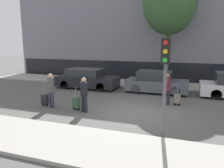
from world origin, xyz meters
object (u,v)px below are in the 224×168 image
(trolley_center, at_px, (76,102))
(parked_car_0, at_px, (87,79))
(traffic_light, at_px, (165,69))
(bare_tree_near_crossing, at_px, (170,2))
(pedestrian_center, at_px, (84,93))
(pedestrian_right, at_px, (167,87))
(pedestrian_left, at_px, (51,88))
(trolley_left, at_px, (45,99))
(trolley_right, at_px, (177,99))
(parked_car_1, at_px, (156,83))

(trolley_center, bearing_deg, parked_car_0, 110.11)
(traffic_light, xyz_separation_m, bare_tree_near_crossing, (-0.82, 9.56, 3.67))
(parked_car_0, distance_m, bare_tree_near_crossing, 8.04)
(pedestrian_center, xyz_separation_m, pedestrian_right, (3.51, 2.58, 0.00))
(parked_car_0, xyz_separation_m, pedestrian_left, (0.44, -4.99, 0.33))
(trolley_left, xyz_separation_m, bare_tree_near_crossing, (5.38, 7.50, 5.72))
(trolley_left, bearing_deg, pedestrian_right, 21.15)
(pedestrian_left, relative_size, traffic_light, 0.52)
(trolley_left, distance_m, bare_tree_near_crossing, 10.86)
(parked_car_0, relative_size, bare_tree_near_crossing, 0.53)
(trolley_left, bearing_deg, bare_tree_near_crossing, 54.33)
(pedestrian_center, height_order, trolley_right, pedestrian_center)
(parked_car_0, xyz_separation_m, trolley_center, (1.81, -4.93, -0.28))
(bare_tree_near_crossing, bearing_deg, pedestrian_center, -110.90)
(pedestrian_left, distance_m, trolley_center, 1.50)
(pedestrian_center, distance_m, trolley_right, 4.87)
(parked_car_0, distance_m, pedestrian_right, 6.36)
(parked_car_1, height_order, pedestrian_center, pedestrian_center)
(pedestrian_center, bearing_deg, trolley_right, 52.23)
(trolley_center, relative_size, trolley_right, 1.04)
(parked_car_1, relative_size, pedestrian_left, 2.28)
(parked_car_1, xyz_separation_m, trolley_center, (-3.11, -5.09, -0.29))
(trolley_left, relative_size, traffic_light, 0.33)
(trolley_center, relative_size, traffic_light, 0.35)
(parked_car_0, bearing_deg, trolley_left, -90.96)
(trolley_center, height_order, bare_tree_near_crossing, bare_tree_near_crossing)
(traffic_light, distance_m, bare_tree_near_crossing, 10.27)
(pedestrian_left, distance_m, traffic_light, 6.15)
(pedestrian_center, distance_m, trolley_center, 0.79)
(trolley_right, relative_size, bare_tree_near_crossing, 0.14)
(pedestrian_left, xyz_separation_m, trolley_right, (5.94, 2.50, -0.64))
(parked_car_0, bearing_deg, traffic_light, -48.39)
(pedestrian_right, xyz_separation_m, traffic_light, (0.28, -4.35, 1.47))
(parked_car_0, relative_size, parked_car_1, 1.11)
(trolley_left, height_order, traffic_light, traffic_light)
(parked_car_1, height_order, trolley_center, parked_car_1)
(parked_car_0, distance_m, trolley_left, 4.83)
(pedestrian_left, bearing_deg, parked_car_1, 66.97)
(pedestrian_left, relative_size, pedestrian_right, 1.05)
(parked_car_0, bearing_deg, pedestrian_left, -84.94)
(parked_car_0, bearing_deg, bare_tree_near_crossing, 26.79)
(trolley_center, distance_m, traffic_light, 5.15)
(trolley_center, bearing_deg, pedestrian_left, -177.54)
(parked_car_1, xyz_separation_m, pedestrian_right, (0.91, -2.69, 0.27))
(pedestrian_left, height_order, pedestrian_right, pedestrian_left)
(pedestrian_right, relative_size, trolley_right, 1.47)
(trolley_left, bearing_deg, trolley_center, -3.36)
(parked_car_1, distance_m, trolley_right, 3.04)
(pedestrian_right, height_order, trolley_right, pedestrian_right)
(parked_car_1, bearing_deg, trolley_center, -121.47)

